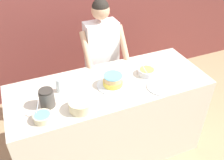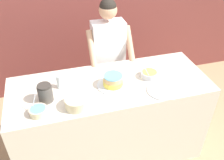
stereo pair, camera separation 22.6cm
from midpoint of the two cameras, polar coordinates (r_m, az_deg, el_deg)
wall_back at (r=3.35m, az=-4.98°, el=17.54°), size 10.00×0.05×2.60m
counter at (r=2.64m, az=2.09°, el=-9.31°), size 1.89×0.73×0.95m
person_baker at (r=2.80m, az=1.53°, el=6.03°), size 0.48×0.43×1.57m
cake at (r=2.28m, az=3.10°, el=-0.38°), size 0.30×0.30×0.12m
frosting_bowl_yellow at (r=2.45m, az=11.16°, el=1.26°), size 0.17×0.17×0.14m
frosting_bowl_blue at (r=2.05m, az=-13.49°, el=-7.00°), size 0.15×0.15×0.15m
frosting_bowl_white at (r=2.06m, az=-4.99°, el=-5.23°), size 0.19×0.19×0.09m
drinking_glass at (r=2.28m, az=-9.10°, el=-0.40°), size 0.06×0.06×0.13m
ceramic_plate at (r=2.31m, az=14.15°, el=-2.41°), size 0.27×0.27×0.01m
stoneware_jar at (r=2.14m, az=-12.14°, el=-3.03°), size 0.12×0.12×0.16m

